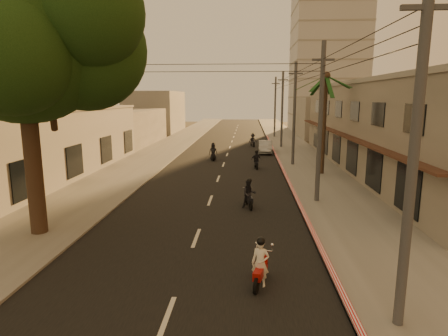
{
  "coord_description": "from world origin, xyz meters",
  "views": [
    {
      "loc": [
        2.18,
        -13.23,
        6.0
      ],
      "look_at": [
        0.8,
        8.37,
        1.9
      ],
      "focal_mm": 30.0,
      "sensor_mm": 36.0,
      "label": 1
    }
  ],
  "objects_px": {
    "scooter_far_a": "(213,152)",
    "scooter_far_b": "(253,140)",
    "scooter_mid_a": "(249,194)",
    "scooter_mid_b": "(256,160)",
    "parked_car": "(265,147)",
    "broadleaf_tree": "(32,35)",
    "palm_tree": "(326,82)",
    "scooter_red": "(260,264)"
  },
  "relations": [
    {
      "from": "scooter_red",
      "to": "parked_car",
      "type": "relative_size",
      "value": 0.4
    },
    {
      "from": "scooter_far_a",
      "to": "scooter_far_b",
      "type": "distance_m",
      "value": 11.19
    },
    {
      "from": "scooter_red",
      "to": "scooter_mid_a",
      "type": "xyz_separation_m",
      "value": [
        -0.35,
        8.69,
        0.02
      ]
    },
    {
      "from": "scooter_far_b",
      "to": "parked_car",
      "type": "relative_size",
      "value": 0.4
    },
    {
      "from": "parked_car",
      "to": "scooter_red",
      "type": "bearing_deg",
      "value": -91.08
    },
    {
      "from": "scooter_far_a",
      "to": "parked_car",
      "type": "relative_size",
      "value": 0.42
    },
    {
      "from": "broadleaf_tree",
      "to": "scooter_mid_b",
      "type": "height_order",
      "value": "broadleaf_tree"
    },
    {
      "from": "palm_tree",
      "to": "scooter_far_a",
      "type": "distance_m",
      "value": 12.81
    },
    {
      "from": "broadleaf_tree",
      "to": "scooter_far_a",
      "type": "bearing_deg",
      "value": 74.84
    },
    {
      "from": "parked_car",
      "to": "scooter_mid_a",
      "type": "bearing_deg",
      "value": -93.23
    },
    {
      "from": "broadleaf_tree",
      "to": "scooter_mid_a",
      "type": "xyz_separation_m",
      "value": [
        8.89,
        4.57,
        -7.71
      ]
    },
    {
      "from": "palm_tree",
      "to": "scooter_mid_b",
      "type": "relative_size",
      "value": 4.99
    },
    {
      "from": "scooter_mid_a",
      "to": "broadleaf_tree",
      "type": "bearing_deg",
      "value": -164.06
    },
    {
      "from": "scooter_mid_b",
      "to": "scooter_far_a",
      "type": "xyz_separation_m",
      "value": [
        -4.06,
        4.04,
        0.05
      ]
    },
    {
      "from": "scooter_red",
      "to": "scooter_far_b",
      "type": "relative_size",
      "value": 1.0
    },
    {
      "from": "broadleaf_tree",
      "to": "scooter_far_a",
      "type": "distance_m",
      "value": 22.26
    },
    {
      "from": "scooter_red",
      "to": "scooter_far_a",
      "type": "relative_size",
      "value": 0.95
    },
    {
      "from": "palm_tree",
      "to": "scooter_mid_a",
      "type": "xyz_separation_m",
      "value": [
        -5.72,
        -9.29,
        -6.39
      ]
    },
    {
      "from": "scooter_mid_a",
      "to": "scooter_far_b",
      "type": "height_order",
      "value": "scooter_mid_a"
    },
    {
      "from": "palm_tree",
      "to": "scooter_red",
      "type": "xyz_separation_m",
      "value": [
        -5.37,
        -17.98,
        -6.41
      ]
    },
    {
      "from": "palm_tree",
      "to": "scooter_mid_a",
      "type": "relative_size",
      "value": 4.84
    },
    {
      "from": "scooter_mid_a",
      "to": "scooter_mid_b",
      "type": "height_order",
      "value": "scooter_mid_a"
    },
    {
      "from": "broadleaf_tree",
      "to": "scooter_far_a",
      "type": "xyz_separation_m",
      "value": [
        5.46,
        20.16,
        -7.7
      ]
    },
    {
      "from": "palm_tree",
      "to": "parked_car",
      "type": "distance_m",
      "value": 13.71
    },
    {
      "from": "scooter_red",
      "to": "parked_car",
      "type": "bearing_deg",
      "value": 101.99
    },
    {
      "from": "scooter_far_a",
      "to": "parked_car",
      "type": "height_order",
      "value": "scooter_far_a"
    },
    {
      "from": "scooter_mid_a",
      "to": "scooter_far_a",
      "type": "xyz_separation_m",
      "value": [
        -3.43,
        15.59,
        0.02
      ]
    },
    {
      "from": "scooter_red",
      "to": "scooter_far_b",
      "type": "bearing_deg",
      "value": 104.58
    },
    {
      "from": "broadleaf_tree",
      "to": "scooter_mid_a",
      "type": "distance_m",
      "value": 12.62
    },
    {
      "from": "broadleaf_tree",
      "to": "scooter_mid_a",
      "type": "relative_size",
      "value": 7.14
    },
    {
      "from": "scooter_mid_b",
      "to": "parked_car",
      "type": "height_order",
      "value": "scooter_mid_b"
    },
    {
      "from": "scooter_far_a",
      "to": "palm_tree",
      "type": "bearing_deg",
      "value": -42.25
    },
    {
      "from": "scooter_mid_a",
      "to": "scooter_mid_b",
      "type": "bearing_deg",
      "value": 75.65
    },
    {
      "from": "scooter_mid_a",
      "to": "parked_car",
      "type": "bearing_deg",
      "value": 73.77
    },
    {
      "from": "scooter_far_b",
      "to": "scooter_far_a",
      "type": "bearing_deg",
      "value": -125.33
    },
    {
      "from": "broadleaf_tree",
      "to": "scooter_red",
      "type": "xyz_separation_m",
      "value": [
        9.25,
        -4.13,
        -7.73
      ]
    },
    {
      "from": "scooter_mid_b",
      "to": "scooter_far_b",
      "type": "bearing_deg",
      "value": 84.96
    },
    {
      "from": "scooter_far_b",
      "to": "broadleaf_tree",
      "type": "bearing_deg",
      "value": -121.81
    },
    {
      "from": "scooter_far_a",
      "to": "parked_car",
      "type": "xyz_separation_m",
      "value": [
        5.24,
        5.13,
        -0.1
      ]
    },
    {
      "from": "scooter_red",
      "to": "scooter_mid_a",
      "type": "distance_m",
      "value": 8.7
    },
    {
      "from": "scooter_far_a",
      "to": "broadleaf_tree",
      "type": "bearing_deg",
      "value": -112.85
    },
    {
      "from": "palm_tree",
      "to": "parked_car",
      "type": "bearing_deg",
      "value": 108.86
    }
  ]
}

